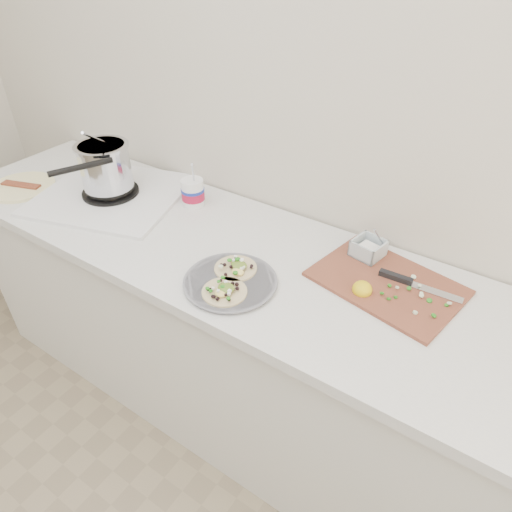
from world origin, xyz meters
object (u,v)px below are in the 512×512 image
Objects in this scene: taco_plate at (230,280)px; tub at (193,190)px; cutboard at (387,278)px; bacon_plate at (22,187)px; stove at (108,177)px.

tub is at bearing 142.53° from taco_plate.
cutboard is (0.40, 0.28, -0.00)m from taco_plate.
stove is at bearing 23.89° from bacon_plate.
bacon_plate is (-0.37, -0.17, -0.08)m from stove.
tub is 0.76× the size of bacon_plate.
cutboard is at bearing -2.63° from tub.
tub is 0.82m from cutboard.
stove is 0.36m from tub.
tub is 0.42× the size of cutboard.
tub is at bearing -171.70° from cutboard.
tub is at bearing 23.33° from bacon_plate.
taco_plate is 1.12m from bacon_plate.
stove is at bearing -164.10° from cutboard.
bacon_plate is (-0.70, -0.30, -0.06)m from tub.
cutboard reaches higher than taco_plate.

